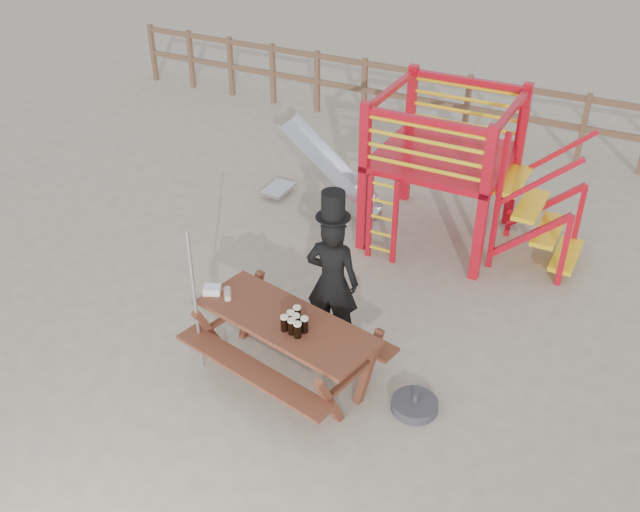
{
  "coord_description": "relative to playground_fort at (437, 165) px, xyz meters",
  "views": [
    {
      "loc": [
        2.76,
        -4.86,
        5.24
      ],
      "look_at": [
        -0.2,
        0.8,
        1.12
      ],
      "focal_mm": 40.0,
      "sensor_mm": 36.0,
      "label": 1
    }
  ],
  "objects": [
    {
      "name": "metal_pole",
      "position": [
        -1.24,
        -3.8,
        -0.22
      ],
      "size": [
        0.04,
        0.04,
        1.71
      ],
      "primitive_type": "cylinder",
      "color": "#B2B2B7",
      "rests_on": "ground"
    },
    {
      "name": "back_fence",
      "position": [
        -0.12,
        3.42,
        -0.34
      ],
      "size": [
        15.09,
        0.09,
        1.2
      ],
      "color": "brown",
      "rests_on": "ground"
    },
    {
      "name": "parasol_base",
      "position": [
        1.06,
        -3.35,
        -1.02
      ],
      "size": [
        0.47,
        0.47,
        0.2
      ],
      "color": "#36363B",
      "rests_on": "ground"
    },
    {
      "name": "picnic_table",
      "position": [
        -0.33,
        -3.5,
        -0.6
      ],
      "size": [
        2.18,
        1.71,
        0.75
      ],
      "rotation": [
        0.0,
        0.0,
        -0.21
      ],
      "color": "brown",
      "rests_on": "ground"
    },
    {
      "name": "playground_fort",
      "position": [
        0.0,
        0.0,
        0.0
      ],
      "size": [
        4.71,
        1.84,
        2.1
      ],
      "color": "red",
      "rests_on": "ground"
    },
    {
      "name": "stout_pints",
      "position": [
        -0.18,
        -3.6,
        -0.23
      ],
      "size": [
        0.27,
        0.31,
        0.17
      ],
      "color": "black",
      "rests_on": "picnic_table"
    },
    {
      "name": "ground",
      "position": [
        -0.12,
        -3.58,
        -1.07
      ],
      "size": [
        60.0,
        60.0,
        0.0
      ],
      "primitive_type": "plane",
      "color": "tan",
      "rests_on": "ground"
    },
    {
      "name": "empty_glasses",
      "position": [
        -1.05,
        -3.49,
        -0.25
      ],
      "size": [
        0.08,
        0.08,
        0.15
      ],
      "color": "silver",
      "rests_on": "picnic_table"
    },
    {
      "name": "man_with_hat",
      "position": [
        -0.18,
        -2.76,
        -0.22
      ],
      "size": [
        0.64,
        0.47,
        1.91
      ],
      "rotation": [
        0.0,
        0.0,
        3.3
      ],
      "color": "black",
      "rests_on": "ground"
    },
    {
      "name": "paper_bag",
      "position": [
        -1.27,
        -3.47,
        -0.28
      ],
      "size": [
        0.22,
        0.2,
        0.08
      ],
      "primitive_type": "cube",
      "rotation": [
        0.0,
        0.0,
        0.45
      ],
      "color": "white",
      "rests_on": "picnic_table"
    }
  ]
}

